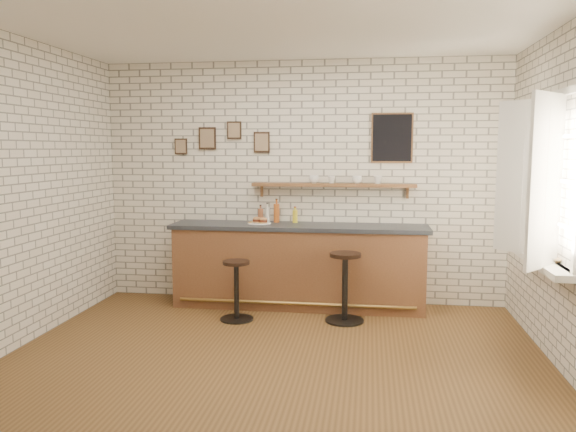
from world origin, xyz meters
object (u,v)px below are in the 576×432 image
object	(u,v)px
bitters_bottle_amber	(277,213)
book_upper	(541,257)
bitters_bottle_white	(267,214)
shelf_cup_d	(378,180)
shelf_cup_b	(332,180)
bitters_bottle_brown	(261,215)
bar_stool_left	(236,288)
book_lower	(543,260)
bar_stool_right	(345,285)
ciabatta_sandwich	(260,220)
shelf_cup_c	(357,180)
sandwich_plate	(259,223)
bar_counter	(298,266)
condiment_bottle_yellow	(295,216)
shelf_cup_a	(314,179)

from	to	relation	value
bitters_bottle_amber	book_upper	xyz separation A→B (m)	(2.68, -1.60, -0.17)
bitters_bottle_white	shelf_cup_d	xyz separation A→B (m)	(1.35, 0.03, 0.44)
shelf_cup_b	shelf_cup_d	distance (m)	0.56
bitters_bottle_brown	bar_stool_left	bearing A→B (deg)	-98.28
bar_stool_left	book_lower	bearing A→B (deg)	-15.23
bar_stool_right	shelf_cup_d	world-z (taller)	shelf_cup_d
bar_stool_right	shelf_cup_b	xyz separation A→B (m)	(-0.21, 0.74, 1.13)
bar_stool_right	ciabatta_sandwich	bearing A→B (deg)	152.69
shelf_cup_b	book_upper	bearing A→B (deg)	-111.28
shelf_cup_b	book_lower	size ratio (longest dim) A/B	0.45
book_lower	bitters_bottle_brown	bearing A→B (deg)	149.51
shelf_cup_d	shelf_cup_c	bearing A→B (deg)	165.21
sandwich_plate	bar_counter	bearing A→B (deg)	-1.57
bitters_bottle_white	bar_counter	bearing A→B (deg)	-22.50
bitters_bottle_brown	condiment_bottle_yellow	bearing A→B (deg)	0.00
bitters_bottle_white	bar_stool_right	distance (m)	1.41
bitters_bottle_amber	bar_stool_left	distance (m)	1.17
shelf_cup_b	book_lower	world-z (taller)	shelf_cup_b
bar_counter	book_lower	bearing A→B (deg)	-31.66
bitters_bottle_amber	shelf_cup_a	size ratio (longest dim) A/B	2.44
bitters_bottle_brown	bar_stool_left	distance (m)	1.11
bar_counter	shelf_cup_a	xyz separation A→B (m)	(0.17, 0.20, 1.04)
book_upper	bar_stool_right	bearing A→B (deg)	172.89
ciabatta_sandwich	condiment_bottle_yellow	distance (m)	0.44
shelf_cup_d	bitters_bottle_amber	bearing A→B (deg)	166.57
bar_counter	ciabatta_sandwich	distance (m)	0.73
shelf_cup_b	book_upper	distance (m)	2.65
bitters_bottle_brown	shelf_cup_b	size ratio (longest dim) A/B	2.25
bar_counter	bar_stool_right	size ratio (longest dim) A/B	3.98
ciabatta_sandwich	book_lower	size ratio (longest dim) A/B	0.96
bitters_bottle_brown	bar_stool_left	size ratio (longest dim) A/B	0.32
bar_stool_right	bar_stool_left	bearing A→B (deg)	-174.64
bitters_bottle_white	bitters_bottle_amber	world-z (taller)	bitters_bottle_amber
bitters_bottle_white	bar_stool_right	world-z (taller)	bitters_bottle_white
sandwich_plate	ciabatta_sandwich	distance (m)	0.04
bitters_bottle_amber	bar_stool_right	bearing A→B (deg)	-38.59
shelf_cup_d	book_upper	size ratio (longest dim) A/B	0.42
bitters_bottle_amber	bar_stool_left	world-z (taller)	bitters_bottle_amber
condiment_bottle_yellow	book_lower	world-z (taller)	condiment_bottle_yellow
book_upper	bitters_bottle_white	bearing A→B (deg)	169.60
bar_stool_right	shelf_cup_c	xyz separation A→B (m)	(0.10, 0.74, 1.13)
bar_stool_left	shelf_cup_d	world-z (taller)	shelf_cup_d
condiment_bottle_yellow	book_upper	size ratio (longest dim) A/B	0.80
bar_stool_right	shelf_cup_b	bearing A→B (deg)	105.85
bar_counter	bar_stool_left	bearing A→B (deg)	-133.66
bitters_bottle_amber	condiment_bottle_yellow	world-z (taller)	bitters_bottle_amber
sandwich_plate	bar_stool_left	xyz separation A→B (m)	(-0.14, -0.66, -0.65)
bitters_bottle_brown	book_upper	world-z (taller)	bitters_bottle_brown
shelf_cup_a	book_lower	size ratio (longest dim) A/B	0.56
bar_counter	book_upper	size ratio (longest dim) A/B	12.38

